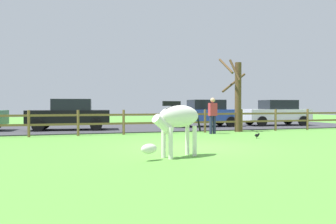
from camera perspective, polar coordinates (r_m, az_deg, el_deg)
ground_plane at (r=10.79m, az=3.83°, el=-5.82°), size 60.00×60.00×0.00m
parking_asphalt at (r=19.71m, az=-5.95°, el=-2.56°), size 28.00×7.40×0.05m
paddock_fence at (r=15.42m, az=-3.83°, el=-1.35°), size 21.56×0.11×1.10m
bare_tree at (r=17.14m, az=11.44°, el=2.96°), size 1.43×1.42×3.64m
zebra at (r=8.60m, az=1.47°, el=-1.42°), size 1.84×0.98×1.41m
crow_on_grass at (r=13.91m, az=14.62°, el=-3.75°), size 0.21×0.10×0.20m
parked_car_white at (r=22.20m, az=17.59°, el=-0.08°), size 4.15×2.19×1.56m
parked_car_black at (r=18.00m, az=-16.03°, el=-0.36°), size 4.16×2.23×1.56m
parked_car_blue at (r=20.10m, az=6.06°, el=-0.16°), size 4.10×2.08×1.56m
visitor_near_fence at (r=15.65m, az=7.45°, el=-0.32°), size 0.38×0.26×1.64m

